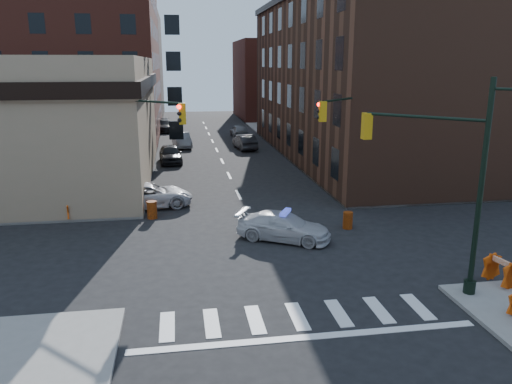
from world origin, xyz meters
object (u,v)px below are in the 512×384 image
object	(u,v)px
pickup	(148,195)
parked_car_wfar	(182,140)
parked_car_enear	(245,142)
police_car	(284,226)
pedestrian_a	(122,189)
pedestrian_b	(97,194)
barrel_bank	(152,210)
barricade_se_a	(501,271)
barricade_nw_a	(108,203)
barrel_road	(348,220)
parked_car_wnear	(170,154)

from	to	relation	value
pickup	parked_car_wfar	distance (m)	22.47
parked_car_wfar	parked_car_enear	size ratio (longest dim) A/B	1.00
police_car	parked_car_enear	world-z (taller)	parked_car_enear
pedestrian_a	police_car	bearing A→B (deg)	-37.18
pedestrian_b	barrel_bank	world-z (taller)	pedestrian_b
police_car	barrel_bank	size ratio (longest dim) A/B	4.72
parked_car_enear	barricade_se_a	bearing A→B (deg)	92.37
barrel_bank	barricade_se_a	distance (m)	17.99
pickup	pedestrian_b	bearing A→B (deg)	94.27
parked_car_wfar	barrel_bank	distance (m)	24.78
police_car	barricade_se_a	xyz separation A→B (m)	(7.34, -6.67, -0.03)
barricade_se_a	pickup	bearing A→B (deg)	35.81
police_car	parked_car_wfar	distance (m)	29.69
pickup	barricade_nw_a	xyz separation A→B (m)	(-2.28, -0.98, -0.12)
barrel_road	barricade_se_a	distance (m)	8.60
parked_car_wfar	parked_car_enear	bearing A→B (deg)	-26.19
pedestrian_b	barricade_se_a	xyz separation A→B (m)	(17.18, -12.94, -0.49)
parked_car_wfar	barricade_se_a	world-z (taller)	parked_car_wfar
police_car	barricade_se_a	distance (m)	9.92
barricade_nw_a	parked_car_enear	bearing A→B (deg)	75.94
parked_car_enear	barricade_nw_a	xyz separation A→B (m)	(-10.97, -21.09, -0.13)
barricade_se_a	barricade_nw_a	distance (m)	20.86
barrel_bank	barricade_nw_a	world-z (taller)	barricade_nw_a
barrel_road	barrel_bank	distance (m)	10.98
pickup	barricade_se_a	world-z (taller)	pickup
police_car	parked_car_wnear	size ratio (longest dim) A/B	1.02
police_car	parked_car_wnear	xyz separation A→B (m)	(-5.74, 21.07, 0.10)
parked_car_enear	barricade_nw_a	world-z (taller)	parked_car_enear
police_car	barricade_se_a	world-z (taller)	police_car
pedestrian_b	pickup	bearing A→B (deg)	-6.08
pickup	parked_car_enear	distance (m)	21.91
pickup	pedestrian_a	distance (m)	1.61
barricade_se_a	police_car	bearing A→B (deg)	37.23
pickup	police_car	bearing A→B (deg)	-144.65
pickup	barrel_bank	xyz separation A→B (m)	(0.30, -2.35, -0.25)
pickup	pedestrian_a	xyz separation A→B (m)	(-1.54, 0.21, 0.41)
pedestrian_b	barrel_road	size ratio (longest dim) A/B	2.17
police_car	parked_car_wnear	world-z (taller)	parked_car_wnear
pedestrian_b	pedestrian_a	bearing A→B (deg)	14.49
parked_car_wfar	barrel_road	xyz separation A→B (m)	(8.38, -28.18, -0.30)
pedestrian_b	parked_car_wfar	bearing A→B (deg)	57.33
barrel_road	barricade_nw_a	world-z (taller)	barricade_nw_a
parked_car_wnear	pedestrian_b	distance (m)	15.36
pickup	parked_car_wnear	world-z (taller)	parked_car_wnear
barrel_road	pickup	bearing A→B (deg)	151.45
pedestrian_a	barricade_nw_a	world-z (taller)	pedestrian_a
pickup	parked_car_wfar	size ratio (longest dim) A/B	1.17
pedestrian_a	barrel_road	xyz separation A→B (m)	(12.26, -6.04, -0.70)
parked_car_enear	pickup	bearing A→B (deg)	59.56
pickup	parked_car_wnear	distance (m)	14.14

